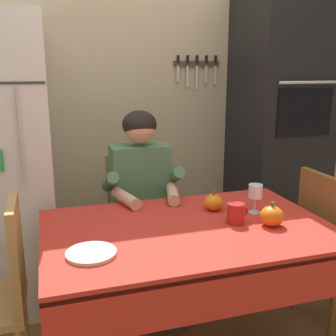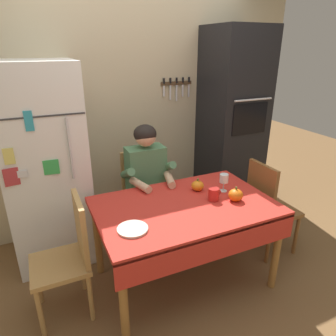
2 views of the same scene
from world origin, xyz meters
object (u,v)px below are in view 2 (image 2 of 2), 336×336
refrigerator (46,167)px  chair_right_side (267,205)px  chair_left_side (69,253)px  coffee_mug (214,194)px  wall_oven (231,126)px  dining_table (186,215)px  chair_behind_person (142,192)px  pumpkin_medium (198,186)px  serving_tray (133,229)px  pumpkin_large (236,195)px  wine_glass (224,179)px  seated_person (148,179)px

refrigerator → chair_right_side: size_ratio=1.94×
chair_left_side → coffee_mug: (1.14, -0.10, 0.28)m
chair_left_side → coffee_mug: size_ratio=8.09×
wall_oven → dining_table: bearing=-138.7°
dining_table → chair_behind_person: 0.81m
dining_table → pumpkin_medium: bearing=43.2°
wall_oven → dining_table: 1.45m
serving_tray → pumpkin_large: bearing=3.9°
wine_glass → pumpkin_large: 0.19m
wall_oven → serving_tray: bearing=-145.1°
refrigerator → pumpkin_medium: refrigerator is taller
chair_left_side → pumpkin_medium: (1.11, 0.11, 0.27)m
refrigerator → wall_oven: bearing=1.1°
seated_person → serving_tray: bearing=-118.2°
seated_person → pumpkin_large: size_ratio=10.21×
chair_behind_person → pumpkin_large: size_ratio=7.63×
refrigerator → seated_person: 0.92m
refrigerator → wine_glass: (1.35, -0.79, -0.05)m
wine_glass → serving_tray: (-0.90, -0.24, -0.11)m
wine_glass → dining_table: bearing=-167.1°
wall_oven → wine_glass: wall_oven is taller
chair_left_side → seated_person: bearing=32.3°
pumpkin_medium → chair_left_side: bearing=-174.3°
chair_left_side → serving_tray: chair_left_side is taller
wine_glass → refrigerator: bearing=149.7°
chair_behind_person → coffee_mug: chair_behind_person is taller
refrigerator → chair_left_side: size_ratio=1.94×
dining_table → wine_glass: (0.40, 0.09, 0.20)m
chair_behind_person → coffee_mug: bearing=-67.8°
pumpkin_large → serving_tray: bearing=-176.1°
refrigerator → serving_tray: (0.46, -1.04, -0.15)m
seated_person → pumpkin_large: 0.85m
coffee_mug → wine_glass: bearing=32.1°
wine_glass → pumpkin_large: wine_glass is taller
coffee_mug → serving_tray: (-0.73, -0.14, -0.04)m
serving_tray → chair_left_side: bearing=149.6°
dining_table → seated_person: bearing=98.1°
wall_oven → coffee_mug: (-0.81, -0.93, -0.26)m
chair_behind_person → pumpkin_large: chair_behind_person is taller
pumpkin_medium → coffee_mug: bearing=-81.9°
chair_left_side → serving_tray: 0.53m
chair_left_side → wine_glass: size_ratio=5.89×
chair_left_side → pumpkin_medium: size_ratio=8.47×
pumpkin_large → coffee_mug: bearing=152.2°
seated_person → wine_glass: bearing=-46.2°
refrigerator → dining_table: size_ratio=1.29×
seated_person → refrigerator: bearing=162.1°
refrigerator → wall_oven: (2.00, 0.04, 0.15)m
dining_table → pumpkin_medium: size_ratio=12.75×
seated_person → serving_tray: (-0.41, -0.76, 0.01)m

